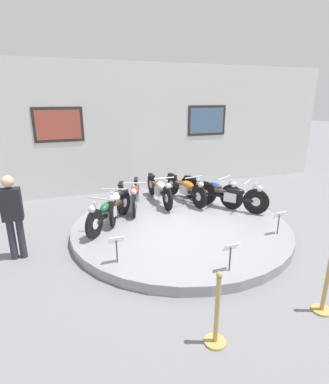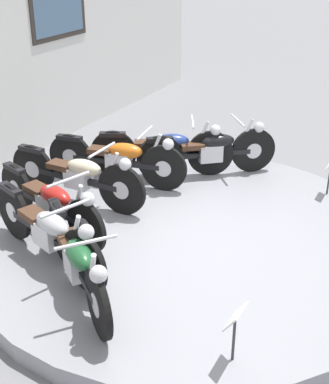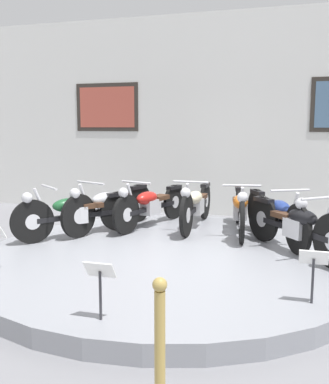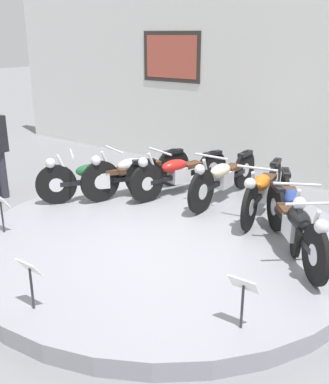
% 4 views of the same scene
% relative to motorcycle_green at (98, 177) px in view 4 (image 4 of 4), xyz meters
% --- Properties ---
extents(ground_plane, '(60.00, 60.00, 0.00)m').
position_rel_motorcycle_green_xyz_m(ground_plane, '(1.55, -0.40, -0.57)').
color(ground_plane, slate).
extents(display_platform, '(4.89, 4.89, 0.19)m').
position_rel_motorcycle_green_xyz_m(display_platform, '(1.55, -0.40, -0.47)').
color(display_platform, gray).
rests_on(display_platform, ground_plane).
extents(back_wall, '(14.00, 0.22, 3.99)m').
position_rel_motorcycle_green_xyz_m(back_wall, '(1.55, 3.22, 1.43)').
color(back_wall, silver).
rests_on(back_wall, ground_plane).
extents(motorcycle_green, '(1.26, 1.57, 0.78)m').
position_rel_motorcycle_green_xyz_m(motorcycle_green, '(0.00, 0.00, 0.00)').
color(motorcycle_green, black).
rests_on(motorcycle_green, display_platform).
extents(motorcycle_silver, '(0.76, 1.90, 0.80)m').
position_rel_motorcycle_green_xyz_m(motorcycle_silver, '(0.28, 0.57, 0.01)').
color(motorcycle_silver, black).
rests_on(motorcycle_silver, display_platform).
extents(motorcycle_red, '(0.69, 1.89, 0.78)m').
position_rel_motorcycle_green_xyz_m(motorcycle_red, '(0.83, 0.97, -0.00)').
color(motorcycle_red, black).
rests_on(motorcycle_red, display_platform).
extents(motorcycle_cream, '(0.54, 1.99, 0.80)m').
position_rel_motorcycle_green_xyz_m(motorcycle_cream, '(1.55, 1.12, 0.01)').
color(motorcycle_cream, black).
rests_on(motorcycle_cream, display_platform).
extents(motorcycle_orange, '(0.54, 1.96, 0.79)m').
position_rel_motorcycle_green_xyz_m(motorcycle_orange, '(2.27, 0.97, 0.01)').
color(motorcycle_orange, black).
rests_on(motorcycle_orange, display_platform).
extents(motorcycle_blue, '(0.97, 1.80, 0.80)m').
position_rel_motorcycle_green_xyz_m(motorcycle_blue, '(2.83, 0.57, 0.01)').
color(motorcycle_blue, black).
rests_on(motorcycle_blue, display_platform).
extents(motorcycle_black, '(1.32, 1.56, 0.79)m').
position_rel_motorcycle_green_xyz_m(motorcycle_black, '(3.10, 0.00, 0.01)').
color(motorcycle_black, black).
rests_on(motorcycle_black, display_platform).
extents(info_placard_front_left, '(0.26, 0.11, 0.51)m').
position_rel_motorcycle_green_xyz_m(info_placard_front_left, '(-0.16, -1.61, -0.01)').
color(info_placard_front_left, '#333338').
rests_on(info_placard_front_left, display_platform).
extents(info_placard_front_centre, '(0.26, 0.11, 0.51)m').
position_rel_motorcycle_green_xyz_m(info_placard_front_centre, '(1.55, -2.49, -0.01)').
color(info_placard_front_centre, '#333338').
rests_on(info_placard_front_centre, display_platform).
extents(info_placard_front_right, '(0.26, 0.11, 0.51)m').
position_rel_motorcycle_green_xyz_m(info_placard_front_right, '(3.26, -1.61, -0.01)').
color(info_placard_front_right, '#333338').
rests_on(info_placard_front_right, display_platform).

